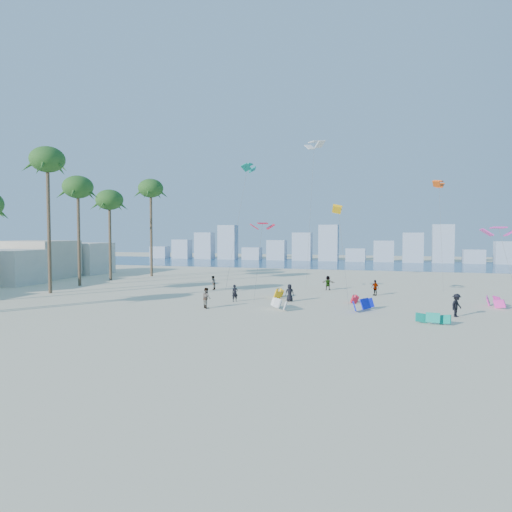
# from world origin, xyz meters

# --- Properties ---
(ground) EXTENTS (220.00, 220.00, 0.00)m
(ground) POSITION_xyz_m (0.00, 0.00, 0.00)
(ground) COLOR beige
(ground) RESTS_ON ground
(ocean) EXTENTS (220.00, 220.00, 0.00)m
(ocean) POSITION_xyz_m (0.00, 72.00, 0.01)
(ocean) COLOR navy
(ocean) RESTS_ON ground
(kitesurfer_near) EXTENTS (0.72, 0.68, 1.66)m
(kitesurfer_near) POSITION_xyz_m (0.91, 15.77, 0.83)
(kitesurfer_near) COLOR black
(kitesurfer_near) RESTS_ON ground
(kitesurfer_mid) EXTENTS (1.13, 1.13, 1.84)m
(kitesurfer_mid) POSITION_xyz_m (-0.27, 11.28, 0.92)
(kitesurfer_mid) COLOR gray
(kitesurfer_mid) RESTS_ON ground
(kitesurfers_far) EXTENTS (33.96, 15.70, 1.88)m
(kitesurfers_far) POSITION_xyz_m (12.16, 20.04, 0.88)
(kitesurfers_far) COLOR black
(kitesurfers_far) RESTS_ON ground
(grounded_kites) EXTENTS (22.22, 12.75, 0.99)m
(grounded_kites) POSITION_xyz_m (13.31, 15.08, 0.44)
(grounded_kites) COLOR silver
(grounded_kites) RESTS_ON ground
(flying_kites) EXTENTS (32.56, 25.72, 18.61)m
(flying_kites) POSITION_xyz_m (12.90, 23.90, 11.91)
(flying_kites) COLOR red
(flying_kites) RESTS_ON ground
(palm_row) EXTENTS (7.26, 44.80, 16.23)m
(palm_row) POSITION_xyz_m (-21.43, 16.17, 11.89)
(palm_row) COLOR brown
(palm_row) RESTS_ON ground
(distant_skyline) EXTENTS (85.00, 3.00, 8.40)m
(distant_skyline) POSITION_xyz_m (-1.19, 82.00, 3.09)
(distant_skyline) COLOR #9EADBF
(distant_skyline) RESTS_ON ground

